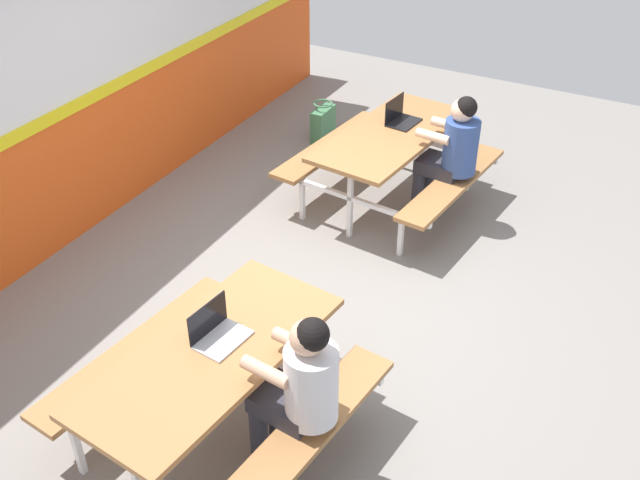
% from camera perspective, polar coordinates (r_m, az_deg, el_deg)
% --- Properties ---
extents(ground_plane, '(10.00, 10.00, 0.02)m').
position_cam_1_polar(ground_plane, '(5.88, -0.00, -4.51)').
color(ground_plane, gray).
extents(accent_backdrop, '(8.00, 0.14, 2.60)m').
position_cam_1_polar(accent_backdrop, '(6.51, -18.82, 10.59)').
color(accent_backdrop, '#E55119').
rests_on(accent_backdrop, ground).
extents(picnic_table_left, '(1.76, 1.72, 0.74)m').
position_cam_1_polar(picnic_table_left, '(4.48, -8.23, -10.03)').
color(picnic_table_left, '#9E6B3D').
rests_on(picnic_table_left, ground).
extents(picnic_table_right, '(1.76, 1.72, 0.74)m').
position_cam_1_polar(picnic_table_right, '(6.78, 5.38, 6.92)').
color(picnic_table_right, '#9E6B3D').
rests_on(picnic_table_right, ground).
extents(student_nearer, '(0.39, 0.54, 1.21)m').
position_cam_1_polar(student_nearer, '(4.18, -1.56, -10.99)').
color(student_nearer, '#2D2D38').
rests_on(student_nearer, ground).
extents(student_further, '(0.39, 0.54, 1.21)m').
position_cam_1_polar(student_further, '(6.57, 10.06, 6.90)').
color(student_further, '#2D2D38').
rests_on(student_further, ground).
extents(laptop_silver, '(0.34, 0.25, 0.22)m').
position_cam_1_polar(laptop_silver, '(4.41, -7.86, -7.01)').
color(laptop_silver, silver).
rests_on(laptop_silver, picnic_table_left).
extents(laptop_dark, '(0.34, 0.25, 0.22)m').
position_cam_1_polar(laptop_dark, '(6.88, 6.18, 9.30)').
color(laptop_dark, black).
rests_on(laptop_dark, picnic_table_right).
extents(tote_bag_bright, '(0.34, 0.21, 0.43)m').
position_cam_1_polar(tote_bag_bright, '(8.12, 0.23, 8.94)').
color(tote_bag_bright, '#3F724C').
rests_on(tote_bag_bright, ground).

